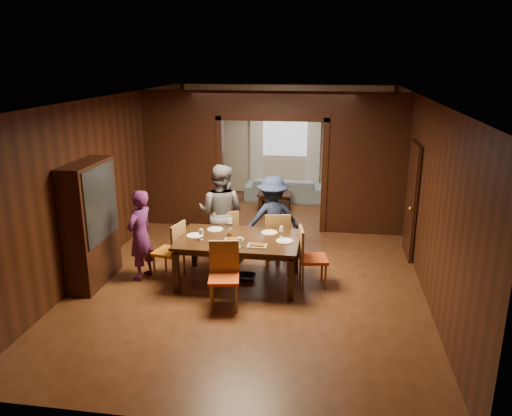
% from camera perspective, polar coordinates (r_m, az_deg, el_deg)
% --- Properties ---
extents(floor, '(9.00, 9.00, 0.00)m').
position_cam_1_polar(floor, '(9.33, 0.54, -5.48)').
color(floor, '#492814').
rests_on(floor, ground).
extents(ceiling, '(5.50, 9.00, 0.02)m').
position_cam_1_polar(ceiling, '(8.66, 0.60, 12.57)').
color(ceiling, silver).
rests_on(ceiling, room_walls).
extents(room_walls, '(5.52, 9.01, 2.90)m').
position_cam_1_polar(room_walls, '(10.70, 2.02, 5.85)').
color(room_walls, black).
rests_on(room_walls, floor).
extents(person_purple, '(0.50, 0.63, 1.51)m').
position_cam_1_polar(person_purple, '(8.38, -13.08, -3.05)').
color(person_purple, '#521D56').
rests_on(person_purple, floor).
extents(person_grey, '(0.94, 0.78, 1.77)m').
position_cam_1_polar(person_grey, '(8.92, -4.05, -0.56)').
color(person_grey, '#59575E').
rests_on(person_grey, floor).
extents(person_navy, '(1.15, 0.90, 1.55)m').
position_cam_1_polar(person_navy, '(8.95, 1.91, -1.19)').
color(person_navy, '#1C2747').
rests_on(person_navy, floor).
extents(sofa, '(2.00, 0.80, 0.58)m').
position_cam_1_polar(sofa, '(12.87, 3.28, 2.18)').
color(sofa, '#8BA9B7').
rests_on(sofa, floor).
extents(serving_bowl, '(0.32, 0.32, 0.08)m').
position_cam_1_polar(serving_bowl, '(8.08, -1.17, -3.02)').
color(serving_bowl, black).
rests_on(serving_bowl, dining_table).
extents(dining_table, '(1.94, 1.21, 0.76)m').
position_cam_1_polar(dining_table, '(8.16, -1.98, -5.99)').
color(dining_table, black).
rests_on(dining_table, floor).
extents(coffee_table, '(0.80, 0.50, 0.40)m').
position_cam_1_polar(coffee_table, '(12.09, 2.13, 0.77)').
color(coffee_table, black).
rests_on(coffee_table, floor).
extents(chair_left, '(0.53, 0.53, 0.97)m').
position_cam_1_polar(chair_left, '(8.42, -9.96, -4.75)').
color(chair_left, orange).
rests_on(chair_left, floor).
extents(chair_right, '(0.51, 0.51, 0.97)m').
position_cam_1_polar(chair_right, '(8.06, 6.55, -5.58)').
color(chair_right, '#C73E12').
rests_on(chair_right, floor).
extents(chair_far_l, '(0.55, 0.55, 0.97)m').
position_cam_1_polar(chair_far_l, '(9.04, -3.48, -2.99)').
color(chair_far_l, '#D85C14').
rests_on(chair_far_l, floor).
extents(chair_far_r, '(0.52, 0.52, 0.97)m').
position_cam_1_polar(chair_far_r, '(8.85, 2.36, -3.40)').
color(chair_far_r, orange).
rests_on(chair_far_r, floor).
extents(chair_near, '(0.51, 0.51, 0.97)m').
position_cam_1_polar(chair_near, '(7.34, -3.70, -7.84)').
color(chair_near, '#CE4513').
rests_on(chair_near, floor).
extents(hutch, '(0.40, 1.20, 2.00)m').
position_cam_1_polar(hutch, '(8.38, -18.38, -1.73)').
color(hutch, black).
rests_on(hutch, floor).
extents(door_right, '(0.06, 0.90, 2.10)m').
position_cam_1_polar(door_right, '(9.50, 17.35, 0.83)').
color(door_right, black).
rests_on(door_right, floor).
extents(window_far, '(1.20, 0.03, 1.30)m').
position_cam_1_polar(window_far, '(13.17, 3.36, 8.77)').
color(window_far, silver).
rests_on(window_far, back_wall).
extents(curtain_left, '(0.35, 0.06, 2.40)m').
position_cam_1_polar(curtain_left, '(13.30, 0.07, 6.91)').
color(curtain_left, white).
rests_on(curtain_left, back_wall).
extents(curtain_right, '(0.35, 0.06, 2.40)m').
position_cam_1_polar(curtain_right, '(13.16, 6.58, 6.69)').
color(curtain_right, white).
rests_on(curtain_right, back_wall).
extents(plate_left, '(0.27, 0.27, 0.01)m').
position_cam_1_polar(plate_left, '(8.19, -6.99, -3.13)').
color(plate_left, white).
rests_on(plate_left, dining_table).
extents(plate_far_l, '(0.27, 0.27, 0.01)m').
position_cam_1_polar(plate_far_l, '(8.44, -4.70, -2.44)').
color(plate_far_l, silver).
rests_on(plate_far_l, dining_table).
extents(plate_far_r, '(0.27, 0.27, 0.01)m').
position_cam_1_polar(plate_far_r, '(8.27, 1.57, -2.81)').
color(plate_far_r, white).
rests_on(plate_far_r, dining_table).
extents(plate_right, '(0.27, 0.27, 0.01)m').
position_cam_1_polar(plate_right, '(7.91, 3.26, -3.77)').
color(plate_right, silver).
rests_on(plate_right, dining_table).
extents(plate_near, '(0.27, 0.27, 0.01)m').
position_cam_1_polar(plate_near, '(7.69, -2.72, -4.38)').
color(plate_near, silver).
rests_on(plate_near, dining_table).
extents(platter_a, '(0.30, 0.20, 0.04)m').
position_cam_1_polar(platter_a, '(7.93, -2.56, -3.60)').
color(platter_a, gray).
rests_on(platter_a, dining_table).
extents(platter_b, '(0.30, 0.20, 0.04)m').
position_cam_1_polar(platter_b, '(7.69, 0.14, -4.26)').
color(platter_b, gray).
rests_on(platter_b, dining_table).
extents(wineglass_left, '(0.08, 0.08, 0.18)m').
position_cam_1_polar(wineglass_left, '(7.97, -6.28, -3.03)').
color(wineglass_left, white).
rests_on(wineglass_left, dining_table).
extents(wineglass_far, '(0.08, 0.08, 0.18)m').
position_cam_1_polar(wineglass_far, '(8.43, -2.99, -1.82)').
color(wineglass_far, silver).
rests_on(wineglass_far, dining_table).
extents(wineglass_right, '(0.08, 0.08, 0.18)m').
position_cam_1_polar(wineglass_right, '(8.06, 2.94, -2.72)').
color(wineglass_right, silver).
rests_on(wineglass_right, dining_table).
extents(tumbler, '(0.07, 0.07, 0.14)m').
position_cam_1_polar(tumbler, '(7.68, -1.86, -3.88)').
color(tumbler, white).
rests_on(tumbler, dining_table).
extents(condiment_jar, '(0.08, 0.08, 0.11)m').
position_cam_1_polar(condiment_jar, '(8.02, -3.04, -3.10)').
color(condiment_jar, '#462510').
rests_on(condiment_jar, dining_table).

